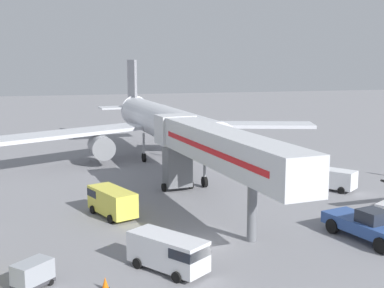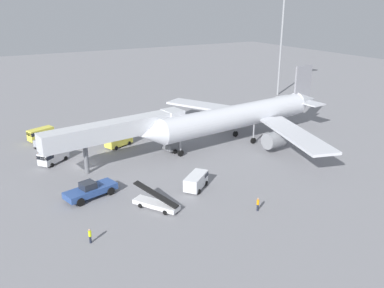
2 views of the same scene
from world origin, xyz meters
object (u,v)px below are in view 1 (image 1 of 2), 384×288
Objects in this scene: pushback_tug at (369,226)px; baggage_cart_mid_center at (33,273)px; airplane_at_gate at (163,124)px; jet_bridge at (214,148)px; service_van_far_left at (170,251)px; safety_cone_bravo at (105,283)px; service_van_near_right at (330,178)px; service_van_near_center at (111,200)px.

pushback_tug is 23.06m from baggage_cart_mid_center.
airplane_at_gate is 22.95m from jet_bridge.
pushback_tug is at bearing 6.78° from service_van_far_left.
jet_bridge is 16.41m from safety_cone_bravo.
airplane_at_gate is 32.90m from pushback_tug.
airplane_at_gate is 8.67× the size of service_van_near_right.
airplane_at_gate reaches higher than safety_cone_bravo.
service_van_near_center is at bearing -112.03° from airplane_at_gate.
safety_cone_bravo is at bearing -129.59° from jet_bridge.
pushback_tug is at bearing -74.39° from airplane_at_gate.
jet_bridge reaches higher than service_van_near_right.
service_van_near_center is at bearing 101.17° from service_van_far_left.
service_van_near_center is 13.79m from baggage_cart_mid_center.
airplane_at_gate is at bearing 67.21° from baggage_cart_mid_center.
service_van_far_left is at bearing 22.09° from safety_cone_bravo.
jet_bridge is 15.24m from service_van_near_right.
jet_bridge reaches higher than safety_cone_bravo.
airplane_at_gate reaches higher than baggage_cart_mid_center.
pushback_tug is 1.52× the size of service_van_near_right.
baggage_cart_mid_center is (-13.86, -10.76, -4.78)m from jet_bridge.
jet_bridge is 4.96× the size of service_van_near_right.
jet_bridge is (-0.29, -22.93, 0.88)m from airplane_at_gate.
service_van_far_left is 1.10× the size of service_van_near_right.
safety_cone_bravo is (-1.66, -13.81, -0.92)m from service_van_near_center.
service_van_near_center is 7.44× the size of safety_cone_bravo.
service_van_near_center is at bearing 149.07° from pushback_tug.
pushback_tug reaches higher than service_van_near_right.
jet_bridge is 4.51× the size of service_van_far_left.
baggage_cart_mid_center reaches higher than safety_cone_bravo.
pushback_tug is 10.00× the size of safety_cone_bravo.
airplane_at_gate is 17.00× the size of baggage_cart_mid_center.
pushback_tug reaches higher than service_van_near_center.
pushback_tug is 19.31m from safety_cone_bravo.
jet_bridge is at bearing -90.73° from airplane_at_gate.
service_van_near_right is 31.77m from baggage_cart_mid_center.
jet_bridge is at bearing 136.74° from pushback_tug.
pushback_tug is 15.04m from service_van_far_left.
jet_bridge reaches higher than baggage_cart_mid_center.
service_van_far_left is (-5.84, -10.33, -4.39)m from jet_bridge.
service_van_near_center is 2.22× the size of baggage_cart_mid_center.
airplane_at_gate is 36.63m from safety_cone_bravo.
service_van_near_right is (13.34, -17.77, -3.59)m from airplane_at_gate.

